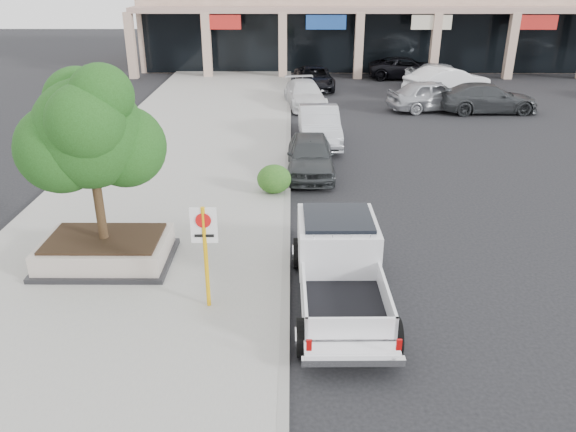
% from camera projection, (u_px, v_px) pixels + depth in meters
% --- Properties ---
extents(ground, '(120.00, 120.00, 0.00)m').
position_uv_depth(ground, '(352.00, 290.00, 12.98)').
color(ground, black).
rests_on(ground, ground).
extents(sidewalk, '(8.00, 52.00, 0.15)m').
position_uv_depth(sidewalk, '(168.00, 192.00, 18.46)').
color(sidewalk, gray).
rests_on(sidewalk, ground).
extents(curb, '(0.20, 52.00, 0.15)m').
position_uv_depth(curb, '(287.00, 192.00, 18.44)').
color(curb, gray).
rests_on(curb, ground).
extents(planter, '(3.20, 2.20, 0.68)m').
position_uv_depth(planter, '(106.00, 250.00, 13.79)').
color(planter, black).
rests_on(planter, sidewalk).
extents(planter_tree, '(2.90, 2.55, 4.00)m').
position_uv_depth(planter_tree, '(97.00, 132.00, 12.74)').
color(planter_tree, black).
rests_on(planter_tree, planter).
extents(no_parking_sign, '(0.55, 0.09, 2.30)m').
position_uv_depth(no_parking_sign, '(205.00, 244.00, 11.55)').
color(no_parking_sign, '#E7A70C').
rests_on(no_parking_sign, sidewalk).
extents(hedge, '(1.10, 0.99, 0.93)m').
position_uv_depth(hedge, '(274.00, 179.00, 18.01)').
color(hedge, '#184E16').
rests_on(hedge, sidewalk).
extents(pickup_truck, '(2.06, 5.39, 1.69)m').
position_uv_depth(pickup_truck, '(341.00, 270.00, 12.15)').
color(pickup_truck, white).
rests_on(pickup_truck, ground).
extents(curb_car_a, '(1.67, 4.11, 1.40)m').
position_uv_depth(curb_car_a, '(310.00, 155.00, 20.03)').
color(curb_car_a, '#2F3335').
rests_on(curb_car_a, ground).
extents(curb_car_b, '(1.74, 4.64, 1.51)m').
position_uv_depth(curb_car_b, '(319.00, 125.00, 23.57)').
color(curb_car_b, '#B0B2B8').
rests_on(curb_car_b, ground).
extents(curb_car_c, '(2.48, 4.79, 1.33)m').
position_uv_depth(curb_car_c, '(305.00, 94.00, 29.82)').
color(curb_car_c, silver).
rests_on(curb_car_c, ground).
extents(curb_car_d, '(2.47, 4.88, 1.32)m').
position_uv_depth(curb_car_d, '(314.00, 78.00, 34.20)').
color(curb_car_d, black).
rests_on(curb_car_d, ground).
extents(lot_car_a, '(4.92, 2.90, 1.57)m').
position_uv_depth(lot_car_a, '(432.00, 95.00, 28.98)').
color(lot_car_a, '#A8AAB0').
rests_on(lot_car_a, ground).
extents(lot_car_b, '(5.35, 3.68, 1.67)m').
position_uv_depth(lot_car_b, '(447.00, 82.00, 32.16)').
color(lot_car_b, silver).
rests_on(lot_car_b, ground).
extents(lot_car_c, '(5.13, 2.27, 1.46)m').
position_uv_depth(lot_car_c, '(487.00, 98.00, 28.61)').
color(lot_car_c, '#2F3134').
rests_on(lot_car_c, ground).
extents(lot_car_d, '(5.21, 2.64, 1.41)m').
position_uv_depth(lot_car_d, '(407.00, 68.00, 37.28)').
color(lot_car_d, black).
rests_on(lot_car_d, ground).
extents(lot_car_e, '(4.92, 3.39, 1.55)m').
position_uv_depth(lot_car_e, '(442.00, 76.00, 34.29)').
color(lot_car_e, '#989BA0').
rests_on(lot_car_e, ground).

